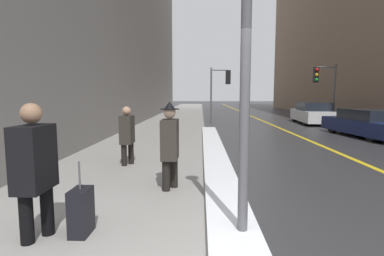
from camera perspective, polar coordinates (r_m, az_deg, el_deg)
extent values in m
cube|color=gray|center=(17.62, -4.17, 0.60)|extent=(4.00, 80.00, 0.01)
cube|color=gold|center=(18.03, 15.17, 0.52)|extent=(0.16, 80.00, 0.00)
cube|color=white|center=(8.38, 4.43, -5.32)|extent=(0.65, 13.59, 0.15)
cube|color=slate|center=(24.41, -15.76, 22.26)|extent=(6.00, 36.00, 17.09)
cylinder|color=#515156|center=(3.51, 10.10, 9.32)|extent=(0.12, 0.12, 3.91)
cylinder|color=#515156|center=(19.58, 3.66, 6.29)|extent=(0.11, 0.11, 3.50)
cylinder|color=#515156|center=(19.72, 5.31, 10.92)|extent=(1.10, 0.17, 0.07)
cube|color=black|center=(19.78, 6.89, 9.58)|extent=(0.32, 0.23, 0.90)
sphere|color=red|center=(19.92, 6.84, 10.39)|extent=(0.19, 0.19, 0.19)
sphere|color=orange|center=(19.90, 6.83, 9.57)|extent=(0.19, 0.19, 0.19)
sphere|color=green|center=(19.88, 6.82, 8.74)|extent=(0.19, 0.19, 0.19)
cylinder|color=#515156|center=(19.66, 25.46, 5.74)|extent=(0.11, 0.11, 3.53)
cylinder|color=#515156|center=(19.54, 24.16, 10.56)|extent=(1.10, 0.12, 0.07)
cube|color=black|center=(19.33, 22.55, 9.34)|extent=(0.31, 0.21, 0.90)
sphere|color=red|center=(19.23, 22.70, 10.21)|extent=(0.19, 0.19, 0.19)
sphere|color=orange|center=(19.21, 22.66, 9.36)|extent=(0.19, 0.19, 0.19)
sphere|color=green|center=(19.20, 22.62, 8.50)|extent=(0.19, 0.19, 0.19)
cylinder|color=black|center=(4.26, -25.94, -12.35)|extent=(0.16, 0.16, 0.90)
cylinder|color=black|center=(4.12, -29.10, -13.16)|extent=(0.16, 0.16, 0.90)
cube|color=black|center=(4.04, -27.91, -5.06)|extent=(0.32, 0.55, 0.78)
sphere|color=#8C664C|center=(3.98, -28.30, 2.47)|extent=(0.24, 0.24, 0.24)
cylinder|color=black|center=(5.73, -3.47, -7.27)|extent=(0.15, 0.15, 0.84)
cylinder|color=black|center=(5.53, -4.96, -7.80)|extent=(0.15, 0.15, 0.84)
cube|color=#2D2823|center=(5.53, -4.25, -2.17)|extent=(0.30, 0.51, 0.73)
sphere|color=beige|center=(5.48, -4.29, 2.97)|extent=(0.23, 0.23, 0.23)
cylinder|color=black|center=(5.47, -4.30, 3.62)|extent=(0.35, 0.35, 0.01)
cone|color=black|center=(5.47, -4.30, 4.33)|extent=(0.22, 0.22, 0.14)
cylinder|color=black|center=(7.78, -11.56, -3.92)|extent=(0.14, 0.14, 0.79)
cylinder|color=black|center=(7.61, -12.83, -4.19)|extent=(0.14, 0.14, 0.79)
cube|color=#2D2823|center=(7.62, -12.28, -0.31)|extent=(0.29, 0.48, 0.69)
sphere|color=tan|center=(7.58, -12.36, 3.22)|extent=(0.21, 0.21, 0.21)
cube|color=navy|center=(14.68, 30.55, 0.28)|extent=(2.26, 4.58, 0.58)
cube|color=black|center=(14.55, 30.91, 2.22)|extent=(1.90, 2.45, 0.44)
cylinder|color=black|center=(15.42, 25.22, 0.39)|extent=(0.26, 0.67, 0.65)
cylinder|color=black|center=(16.26, 30.09, 0.42)|extent=(0.26, 0.67, 0.65)
cylinder|color=black|center=(13.12, 31.07, -0.86)|extent=(0.26, 0.67, 0.65)
cube|color=silver|center=(19.89, 22.02, 2.20)|extent=(2.03, 4.41, 0.65)
cube|color=black|center=(19.76, 22.17, 3.83)|extent=(1.75, 2.34, 0.49)
cylinder|color=black|center=(20.99, 19.04, 2.17)|extent=(0.27, 0.73, 0.72)
cylinder|color=black|center=(21.39, 22.90, 2.08)|extent=(0.27, 0.73, 0.72)
cylinder|color=black|center=(18.42, 20.96, 1.55)|extent=(0.27, 0.73, 0.72)
cylinder|color=black|center=(18.86, 25.29, 1.47)|extent=(0.27, 0.73, 0.72)
cube|color=black|center=(4.14, -20.37, -14.80)|extent=(0.22, 0.36, 0.60)
cylinder|color=#4C4C51|center=(4.00, -20.64, -8.44)|extent=(0.02, 0.02, 0.35)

